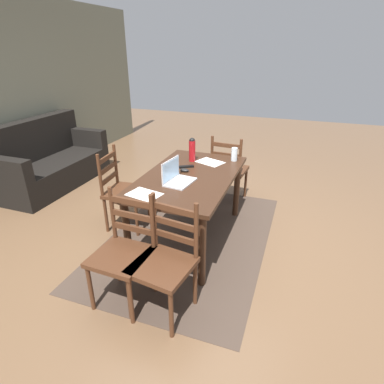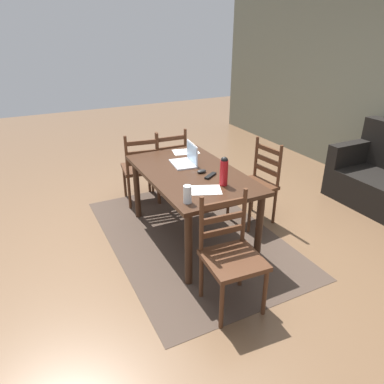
% 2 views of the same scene
% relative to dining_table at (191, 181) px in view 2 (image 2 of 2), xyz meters
% --- Properties ---
extents(ground_plane, '(14.00, 14.00, 0.00)m').
position_rel_dining_table_xyz_m(ground_plane, '(0.00, 0.00, -0.67)').
color(ground_plane, brown).
extents(area_rug, '(2.57, 1.70, 0.01)m').
position_rel_dining_table_xyz_m(area_rug, '(0.00, 0.00, -0.67)').
color(area_rug, '#47382D').
rests_on(area_rug, ground).
extents(dining_table, '(1.54, 0.91, 0.77)m').
position_rel_dining_table_xyz_m(dining_table, '(0.00, 0.00, 0.00)').
color(dining_table, '#382114').
rests_on(dining_table, ground).
extents(chair_left_near, '(0.50, 0.50, 0.95)m').
position_rel_dining_table_xyz_m(chair_left_near, '(-1.06, -0.19, -0.21)').
color(chair_left_near, '#4C2B19').
rests_on(chair_left_near, ground).
extents(chair_left_far, '(0.46, 0.46, 0.95)m').
position_rel_dining_table_xyz_m(chair_left_far, '(-1.06, 0.18, -0.21)').
color(chair_left_far, '#4C2B19').
rests_on(chair_left_far, ground).
extents(chair_far_head, '(0.48, 0.48, 0.95)m').
position_rel_dining_table_xyz_m(chair_far_head, '(-0.00, 0.82, -0.21)').
color(chair_far_head, '#4C2B19').
rests_on(chair_far_head, ground).
extents(chair_right_near, '(0.47, 0.47, 0.95)m').
position_rel_dining_table_xyz_m(chair_right_near, '(1.06, -0.18, -0.21)').
color(chair_right_near, '#4C2B19').
rests_on(chair_right_near, ground).
extents(laptop, '(0.35, 0.26, 0.23)m').
position_rel_dining_table_xyz_m(laptop, '(-0.22, 0.06, 0.16)').
color(laptop, silver).
rests_on(laptop, dining_table).
extents(water_bottle, '(0.07, 0.07, 0.28)m').
position_rel_dining_table_xyz_m(water_bottle, '(0.43, 0.12, 0.24)').
color(water_bottle, '#A81419').
rests_on(water_bottle, dining_table).
extents(drinking_glass, '(0.07, 0.07, 0.15)m').
position_rel_dining_table_xyz_m(drinking_glass, '(0.60, -0.34, 0.17)').
color(drinking_glass, silver).
rests_on(drinking_glass, dining_table).
extents(computer_mouse, '(0.06, 0.10, 0.03)m').
position_rel_dining_table_xyz_m(computer_mouse, '(0.07, 0.08, 0.11)').
color(computer_mouse, black).
rests_on(computer_mouse, dining_table).
extents(tv_remote, '(0.13, 0.17, 0.02)m').
position_rel_dining_table_xyz_m(tv_remote, '(0.20, 0.11, 0.11)').
color(tv_remote, black).
rests_on(tv_remote, dining_table).
extents(paper_stack_left, '(0.31, 0.35, 0.00)m').
position_rel_dining_table_xyz_m(paper_stack_left, '(0.45, -0.09, 0.10)').
color(paper_stack_left, white).
rests_on(paper_stack_left, dining_table).
extents(paper_stack_right, '(0.27, 0.33, 0.00)m').
position_rel_dining_table_xyz_m(paper_stack_right, '(-0.59, 0.22, 0.10)').
color(paper_stack_right, white).
rests_on(paper_stack_right, dining_table).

